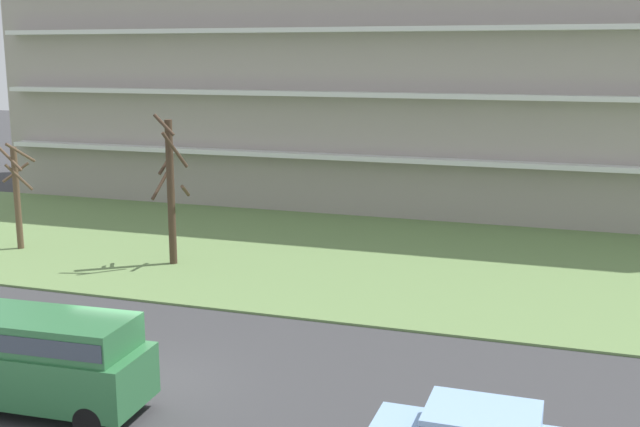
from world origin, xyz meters
The scene contains 6 objects.
ground centered at (0.00, 0.00, 0.00)m, with size 160.00×160.00×0.00m, color #38383A.
grass_lawn_strip centered at (0.00, 14.00, 0.04)m, with size 80.00×16.00×0.08m, color #66844C.
apartment_building centered at (0.00, 27.92, 9.49)m, with size 44.13×12.80×18.97m.
tree_far_left centered at (-12.43, 10.64, 2.56)m, with size 1.67×1.67×4.80m.
tree_left centered at (-4.99, 10.57, 3.13)m, with size 1.50×1.52×6.08m.
van_green_center_left centered at (-1.55, -2.00, 1.40)m, with size 5.30×2.28×2.36m.
Camera 1 is at (10.26, -16.37, 8.34)m, focal length 44.06 mm.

